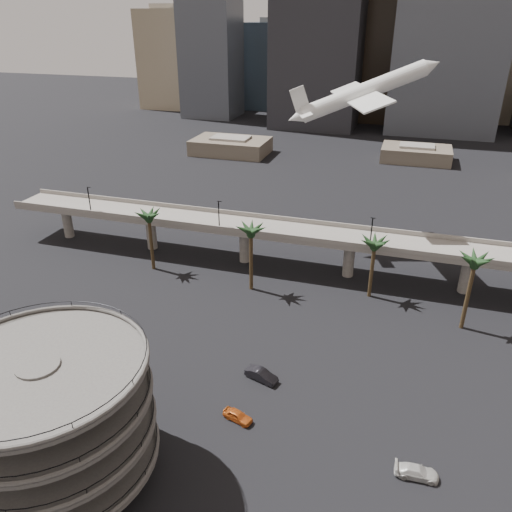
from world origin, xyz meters
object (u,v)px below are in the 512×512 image
(car_c, at_px, (417,472))
(airborne_jet, at_px, (362,93))
(car_a, at_px, (238,416))
(parking_ramp, at_px, (49,413))
(car_b, at_px, (261,375))
(overpass, at_px, (296,236))

(car_c, bearing_deg, airborne_jet, 10.91)
(airborne_jet, bearing_deg, car_c, -97.66)
(airborne_jet, xyz_separation_m, car_a, (-5.98, -62.65, -32.43))
(parking_ramp, relative_size, car_b, 4.46)
(airborne_jet, xyz_separation_m, car_b, (-5.33, -54.08, -32.31))
(airborne_jet, distance_m, car_a, 70.80)
(parking_ramp, relative_size, airborne_jet, 0.72)
(overpass, distance_m, airborne_jet, 32.80)
(car_a, relative_size, car_c, 0.83)
(airborne_jet, height_order, car_c, airborne_jet)
(car_b, distance_m, car_c, 24.36)
(parking_ramp, relative_size, car_c, 4.48)
(overpass, xyz_separation_m, car_c, (25.38, -46.70, -6.62))
(parking_ramp, xyz_separation_m, car_b, (16.56, 23.14, -9.02))
(airborne_jet, bearing_deg, parking_ramp, -127.74)
(parking_ramp, distance_m, car_b, 29.84)
(overpass, relative_size, car_b, 26.10)
(overpass, height_order, airborne_jet, airborne_jet)
(airborne_jet, bearing_deg, car_a, -117.36)
(parking_ramp, bearing_deg, car_c, 17.76)
(overpass, distance_m, car_b, 36.62)
(car_a, bearing_deg, car_c, -79.31)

